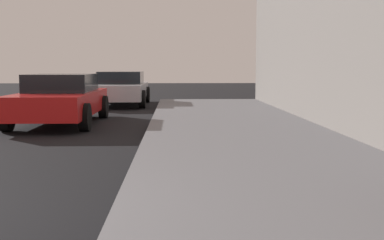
# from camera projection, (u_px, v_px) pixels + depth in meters

# --- Properties ---
(sidewalk) EXTENTS (4.00, 32.00, 0.15)m
(sidewalk) POSITION_uv_depth(u_px,v_px,m) (337.00, 228.00, 4.32)
(sidewalk) COLOR slate
(sidewalk) RESTS_ON ground_plane
(car_red) EXTENTS (1.98, 4.59, 1.27)m
(car_red) POSITION_uv_depth(u_px,v_px,m) (61.00, 99.00, 12.76)
(car_red) COLOR red
(car_red) RESTS_ON ground_plane
(car_silver) EXTENTS (2.02, 4.55, 1.27)m
(car_silver) POSITION_uv_depth(u_px,v_px,m) (121.00, 88.00, 18.96)
(car_silver) COLOR #B7B7BF
(car_silver) RESTS_ON ground_plane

